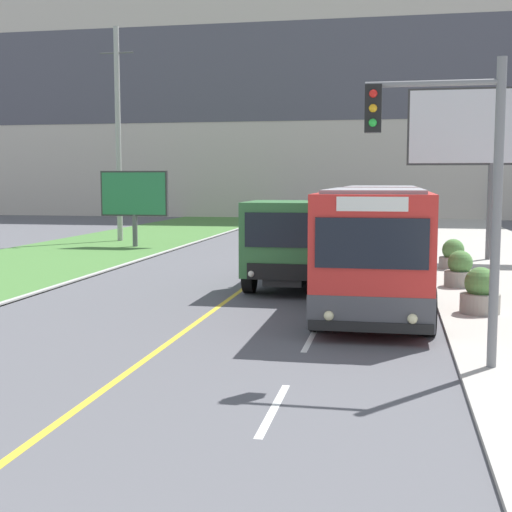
{
  "coord_description": "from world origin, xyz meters",
  "views": [
    {
      "loc": [
        4.37,
        -1.9,
        3.25
      ],
      "look_at": [
        1.1,
        15.0,
        1.4
      ],
      "focal_mm": 50.0,
      "sensor_mm": 36.0,
      "label": 1
    }
  ],
  "objects": [
    {
      "name": "planter_round_near",
      "position": [
        6.43,
        15.56,
        0.57
      ],
      "size": [
        0.94,
        0.94,
        1.11
      ],
      "color": "gray",
      "rests_on": "sidewalk_right"
    },
    {
      "name": "billboard_large",
      "position": [
        8.11,
        27.63,
        5.16
      ],
      "size": [
        6.56,
        0.24,
        6.84
      ],
      "color": "#59595B",
      "rests_on": "ground_plane"
    },
    {
      "name": "traffic_light_mast",
      "position": [
        5.36,
        10.49,
        3.36
      ],
      "size": [
        2.28,
        0.32,
        5.24
      ],
      "color": "slate",
      "rests_on": "ground_plane"
    },
    {
      "name": "apartment_block_background",
      "position": [
        0.0,
        61.73,
        11.61
      ],
      "size": [
        80.0,
        8.04,
        23.21
      ],
      "color": "beige",
      "rests_on": "ground_plane"
    },
    {
      "name": "city_bus",
      "position": [
        3.96,
        17.91,
        1.55
      ],
      "size": [
        2.64,
        12.01,
        3.04
      ],
      "color": "red",
      "rests_on": "ground_plane"
    },
    {
      "name": "car_distant",
      "position": [
        3.6,
        32.97,
        0.69
      ],
      "size": [
        1.8,
        4.3,
        1.45
      ],
      "color": "silver",
      "rests_on": "ground_plane"
    },
    {
      "name": "planter_round_third",
      "position": [
        6.48,
        24.19,
        0.55
      ],
      "size": [
        0.97,
        0.97,
        1.07
      ],
      "color": "gray",
      "rests_on": "sidewalk_right"
    },
    {
      "name": "utility_pole_far",
      "position": [
        -9.83,
        33.62,
        5.59
      ],
      "size": [
        1.8,
        0.28,
        11.07
      ],
      "color": "#9E9E99",
      "rests_on": "ground_plane"
    },
    {
      "name": "billboard_small",
      "position": [
        -7.89,
        30.65,
        2.48
      ],
      "size": [
        3.34,
        0.24,
        3.66
      ],
      "color": "#59595B",
      "rests_on": "ground_plane"
    },
    {
      "name": "planter_round_second",
      "position": [
        6.34,
        19.87,
        0.55
      ],
      "size": [
        0.91,
        0.91,
        1.08
      ],
      "color": "gray",
      "rests_on": "sidewalk_right"
    },
    {
      "name": "dump_truck",
      "position": [
        1.43,
        19.0,
        1.34
      ],
      "size": [
        2.5,
        6.54,
        2.63
      ],
      "color": "black",
      "rests_on": "ground_plane"
    }
  ]
}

